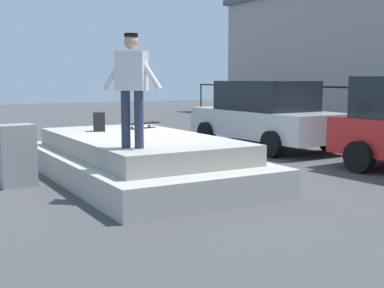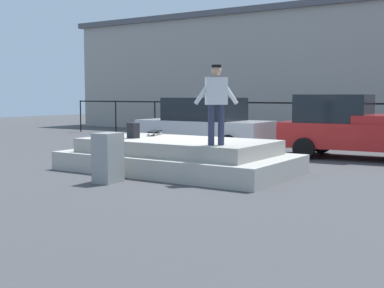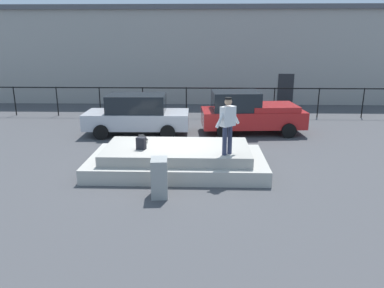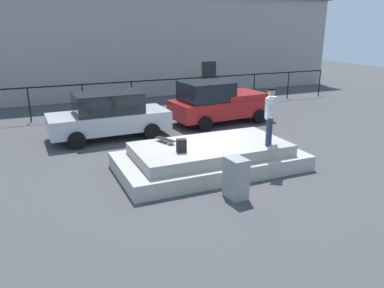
# 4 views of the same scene
# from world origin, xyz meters

# --- Properties ---
(ground_plane) EXTENTS (60.00, 60.00, 0.00)m
(ground_plane) POSITION_xyz_m (0.00, 0.00, 0.00)
(ground_plane) COLOR #424244
(concrete_ledge) EXTENTS (5.71, 2.96, 0.80)m
(concrete_ledge) POSITION_xyz_m (0.10, -0.41, 0.36)
(concrete_ledge) COLOR #ADA89E
(concrete_ledge) RESTS_ON ground_plane
(skateboarder) EXTENTS (0.78, 0.72, 1.73)m
(skateboarder) POSITION_xyz_m (1.68, -1.19, 1.81)
(skateboarder) COLOR #2D334C
(skateboarder) RESTS_ON concrete_ledge
(skateboard) EXTENTS (0.45, 0.81, 0.12)m
(skateboard) POSITION_xyz_m (-1.12, 0.28, 0.90)
(skateboard) COLOR black
(skateboard) RESTS_ON concrete_ledge
(backpack) EXTENTS (0.32, 0.25, 0.39)m
(backpack) POSITION_xyz_m (-1.01, -0.76, 0.99)
(backpack) COLOR black
(backpack) RESTS_ON concrete_ledge
(car_silver_sedan_near) EXTENTS (4.64, 2.21, 1.80)m
(car_silver_sedan_near) POSITION_xyz_m (-2.02, 4.26, 0.91)
(car_silver_sedan_near) COLOR #B7B7BC
(car_silver_sedan_near) RESTS_ON ground_plane
(utility_box) EXTENTS (0.49, 0.64, 1.08)m
(utility_box) POSITION_xyz_m (-0.23, -2.55, 0.54)
(utility_box) COLOR gray
(utility_box) RESTS_ON ground_plane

